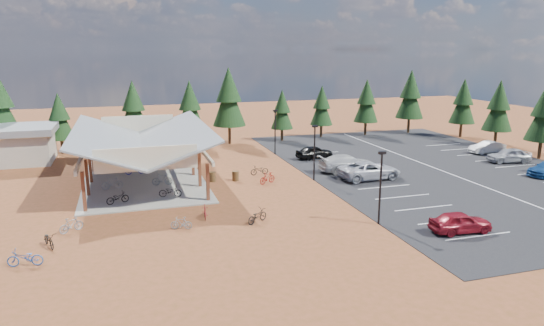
% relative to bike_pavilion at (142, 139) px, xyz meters
% --- Properties ---
extents(ground, '(140.00, 140.00, 0.00)m').
position_rel_bike_pavilion_xyz_m(ground, '(10.00, -7.00, -3.82)').
color(ground, brown).
rests_on(ground, ground).
extents(asphalt_lot, '(27.00, 44.00, 0.04)m').
position_rel_bike_pavilion_xyz_m(asphalt_lot, '(28.50, -4.00, -3.80)').
color(asphalt_lot, black).
rests_on(asphalt_lot, ground).
extents(concrete_pad, '(10.60, 18.60, 0.10)m').
position_rel_bike_pavilion_xyz_m(concrete_pad, '(0.00, 0.00, -3.77)').
color(concrete_pad, gray).
rests_on(concrete_pad, ground).
extents(bike_pavilion, '(11.65, 19.40, 4.97)m').
position_rel_bike_pavilion_xyz_m(bike_pavilion, '(0.00, 0.00, 0.00)').
color(bike_pavilion, '#552418').
rests_on(bike_pavilion, concrete_pad).
extents(outbuilding, '(11.00, 7.00, 3.90)m').
position_rel_bike_pavilion_xyz_m(outbuilding, '(-14.00, 11.00, -1.80)').
color(outbuilding, '#ADA593').
rests_on(outbuilding, ground).
extents(lamp_post_0, '(0.50, 0.25, 5.14)m').
position_rel_bike_pavilion_xyz_m(lamp_post_0, '(15.00, -17.00, -0.85)').
color(lamp_post_0, black).
rests_on(lamp_post_0, ground).
extents(lamp_post_1, '(0.50, 0.25, 5.14)m').
position_rel_bike_pavilion_xyz_m(lamp_post_1, '(15.00, -5.00, -0.85)').
color(lamp_post_1, black).
rests_on(lamp_post_1, ground).
extents(lamp_post_2, '(0.50, 0.25, 5.14)m').
position_rel_bike_pavilion_xyz_m(lamp_post_2, '(15.00, 7.00, -0.85)').
color(lamp_post_2, black).
rests_on(lamp_post_2, ground).
extents(trash_bin_0, '(0.60, 0.60, 0.90)m').
position_rel_bike_pavilion_xyz_m(trash_bin_0, '(5.96, -2.64, -3.37)').
color(trash_bin_0, '#49331A').
rests_on(trash_bin_0, ground).
extents(trash_bin_1, '(0.60, 0.60, 0.90)m').
position_rel_bike_pavilion_xyz_m(trash_bin_1, '(8.05, -2.99, -3.37)').
color(trash_bin_1, '#49331A').
rests_on(trash_bin_1, ground).
extents(pine_1, '(3.02, 3.02, 7.04)m').
position_rel_bike_pavilion_xyz_m(pine_1, '(-8.49, 14.71, 0.47)').
color(pine_1, '#382314').
rests_on(pine_1, ground).
extents(pine_2, '(3.53, 3.53, 8.23)m').
position_rel_bike_pavilion_xyz_m(pine_2, '(-0.26, 15.52, 1.20)').
color(pine_2, '#382314').
rests_on(pine_2, ground).
extents(pine_3, '(3.50, 3.50, 8.15)m').
position_rel_bike_pavilion_xyz_m(pine_3, '(6.42, 14.72, 1.15)').
color(pine_3, '#382314').
rests_on(pine_3, ground).
extents(pine_4, '(4.16, 4.16, 9.69)m').
position_rel_bike_pavilion_xyz_m(pine_4, '(11.35, 14.81, 2.10)').
color(pine_4, '#382314').
rests_on(pine_4, ground).
extents(pine_5, '(2.90, 2.90, 6.75)m').
position_rel_bike_pavilion_xyz_m(pine_5, '(18.39, 14.80, 0.29)').
color(pine_5, '#382314').
rests_on(pine_5, ground).
extents(pine_6, '(3.05, 3.05, 7.10)m').
position_rel_bike_pavilion_xyz_m(pine_6, '(24.42, 15.85, 0.51)').
color(pine_6, '#382314').
rests_on(pine_6, ground).
extents(pine_7, '(3.37, 3.37, 7.85)m').
position_rel_bike_pavilion_xyz_m(pine_7, '(30.99, 15.52, 0.97)').
color(pine_7, '#382314').
rests_on(pine_7, ground).
extents(pine_8, '(3.88, 3.88, 9.04)m').
position_rel_bike_pavilion_xyz_m(pine_8, '(37.82, 15.34, 1.70)').
color(pine_8, '#382314').
rests_on(pine_8, ground).
extents(pine_12, '(3.53, 3.53, 8.22)m').
position_rel_bike_pavilion_xyz_m(pine_12, '(42.73, 3.56, 1.20)').
color(pine_12, '#382314').
rests_on(pine_12, ground).
extents(pine_13, '(3.43, 3.43, 8.00)m').
position_rel_bike_pavilion_xyz_m(pine_13, '(42.94, 10.40, 1.06)').
color(pine_13, '#382314').
rests_on(pine_13, ground).
extents(bike_0, '(1.87, 1.18, 0.93)m').
position_rel_bike_pavilion_xyz_m(bike_0, '(-2.29, -7.23, -3.26)').
color(bike_0, black).
rests_on(bike_0, concrete_pad).
extents(bike_1, '(1.87, 0.81, 1.09)m').
position_rel_bike_pavilion_xyz_m(bike_1, '(-2.74, -2.93, -3.18)').
color(bike_1, gray).
rests_on(bike_1, concrete_pad).
extents(bike_2, '(1.86, 0.82, 0.94)m').
position_rel_bike_pavilion_xyz_m(bike_2, '(-0.74, 1.81, -3.25)').
color(bike_2, navy).
rests_on(bike_2, concrete_pad).
extents(bike_3, '(1.86, 0.97, 1.08)m').
position_rel_bike_pavilion_xyz_m(bike_3, '(-3.37, 6.76, -3.19)').
color(bike_3, maroon).
rests_on(bike_3, concrete_pad).
extents(bike_4, '(1.91, 0.98, 0.96)m').
position_rel_bike_pavilion_xyz_m(bike_4, '(1.79, -6.69, -3.25)').
color(bike_4, black).
rests_on(bike_4, concrete_pad).
extents(bike_5, '(1.82, 0.71, 1.06)m').
position_rel_bike_pavilion_xyz_m(bike_5, '(1.45, -2.93, -3.19)').
color(bike_5, gray).
rests_on(bike_5, concrete_pad).
extents(bike_6, '(1.85, 0.77, 0.95)m').
position_rel_bike_pavilion_xyz_m(bike_6, '(2.26, 3.57, -3.25)').
color(bike_6, '#121498').
rests_on(bike_6, concrete_pad).
extents(bike_7, '(1.83, 0.54, 1.09)m').
position_rel_bike_pavilion_xyz_m(bike_7, '(1.60, 6.46, -3.18)').
color(bike_7, maroon).
rests_on(bike_7, concrete_pad).
extents(bike_8, '(1.26, 1.90, 0.94)m').
position_rel_bike_pavilion_xyz_m(bike_8, '(-6.27, -14.64, -3.35)').
color(bike_8, black).
rests_on(bike_8, ground).
extents(bike_9, '(1.66, 1.32, 1.01)m').
position_rel_bike_pavilion_xyz_m(bike_9, '(-5.20, -12.41, -3.32)').
color(bike_9, gray).
rests_on(bike_9, ground).
extents(bike_10, '(1.99, 0.91, 1.01)m').
position_rel_bike_pavilion_xyz_m(bike_10, '(-7.18, -17.25, -3.32)').
color(bike_10, '#214E9E').
rests_on(bike_10, ground).
extents(bike_11, '(0.66, 1.63, 0.95)m').
position_rel_bike_pavilion_xyz_m(bike_11, '(3.71, -12.28, -3.35)').
color(bike_11, maroon).
rests_on(bike_11, ground).
extents(bike_12, '(1.94, 1.61, 0.99)m').
position_rel_bike_pavilion_xyz_m(bike_12, '(7.02, -14.29, -3.33)').
color(bike_12, black).
rests_on(bike_12, ground).
extents(bike_13, '(1.52, 0.85, 0.88)m').
position_rel_bike_pavilion_xyz_m(bike_13, '(1.82, -14.04, -3.38)').
color(bike_13, gray).
rests_on(bike_13, ground).
extents(bike_15, '(1.80, 1.20, 1.06)m').
position_rel_bike_pavilion_xyz_m(bike_15, '(10.58, -4.77, -3.30)').
color(bike_15, maroon).
rests_on(bike_15, ground).
extents(bike_16, '(1.80, 0.75, 0.92)m').
position_rel_bike_pavilion_xyz_m(bike_16, '(10.75, -1.53, -3.36)').
color(bike_16, black).
rests_on(bike_16, ground).
extents(car_0, '(4.20, 1.98, 1.39)m').
position_rel_bike_pavilion_xyz_m(car_0, '(19.32, -20.01, -3.09)').
color(car_0, maroon).
rests_on(car_0, asphalt_lot).
extents(car_2, '(6.06, 3.04, 1.65)m').
position_rel_bike_pavilion_xyz_m(car_2, '(20.09, -6.10, -2.96)').
color(car_2, '#B1B2B9').
rests_on(car_2, asphalt_lot).
extents(car_3, '(5.70, 2.36, 1.65)m').
position_rel_bike_pavilion_xyz_m(car_3, '(19.34, -2.89, -2.96)').
color(car_3, '#B3B3B3').
rests_on(car_3, asphalt_lot).
extents(car_4, '(4.37, 2.30, 1.42)m').
position_rel_bike_pavilion_xyz_m(car_4, '(18.44, 3.48, -3.08)').
color(car_4, black).
rests_on(car_4, asphalt_lot).
extents(car_8, '(4.78, 2.61, 1.54)m').
position_rel_bike_pavilion_xyz_m(car_8, '(37.56, -4.40, -3.01)').
color(car_8, '#9D9EA5').
rests_on(car_8, asphalt_lot).
extents(car_9, '(4.21, 1.51, 1.38)m').
position_rel_bike_pavilion_xyz_m(car_9, '(38.64, 0.16, -3.09)').
color(car_9, '#BABABA').
rests_on(car_9, asphalt_lot).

